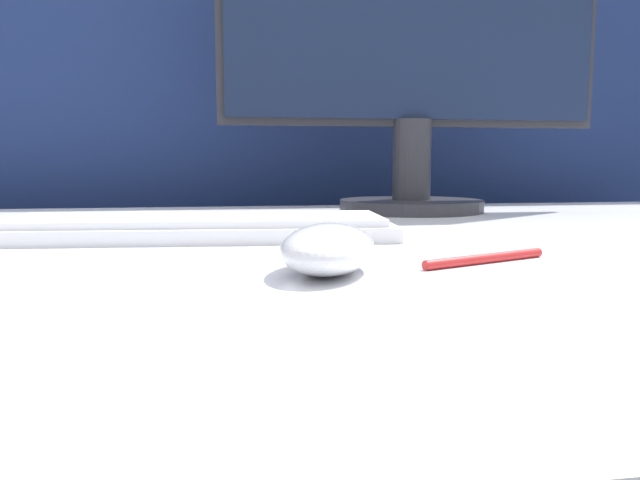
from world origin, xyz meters
name	(u,v)px	position (x,y,z in m)	size (l,w,h in m)	color
partition_panel	(262,261)	(0.00, 0.65, 0.65)	(5.00, 0.03, 1.30)	navy
computer_mouse_near	(328,248)	(-0.01, -0.20, 0.79)	(0.10, 0.14, 0.04)	silver
keyboard	(199,227)	(-0.11, 0.04, 0.79)	(0.44, 0.18, 0.02)	silver
monitor	(414,22)	(0.23, 0.35, 1.08)	(0.64, 0.24, 0.57)	#28282D
pen	(486,259)	(0.13, -0.18, 0.78)	(0.12, 0.06, 0.01)	red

